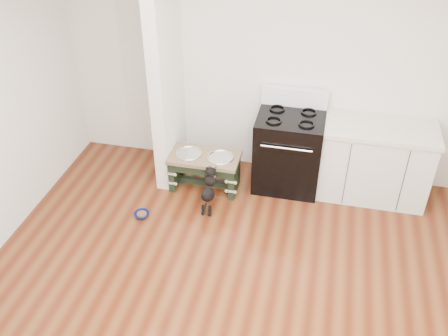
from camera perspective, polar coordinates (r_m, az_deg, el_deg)
ground at (r=4.63m, az=0.41°, el=-17.01°), size 5.00×5.00×0.00m
room_shell at (r=3.50m, az=0.52°, el=-0.46°), size 5.00×5.00×5.00m
partition_wall at (r=5.69m, az=-6.64°, el=10.90°), size 0.15×0.80×2.70m
oven_range at (r=5.89m, az=7.39°, el=2.06°), size 0.76×0.69×1.14m
cabinet_run at (r=5.94m, az=16.80°, el=0.73°), size 1.24×0.64×0.91m
dog_feeder at (r=5.86m, az=-2.23°, el=0.32°), size 0.82×0.44×0.47m
puppy at (r=5.56m, az=-1.75°, el=-2.40°), size 0.14×0.42×0.50m
floor_bowl at (r=5.67m, az=-9.37°, el=-5.27°), size 0.21×0.21×0.05m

